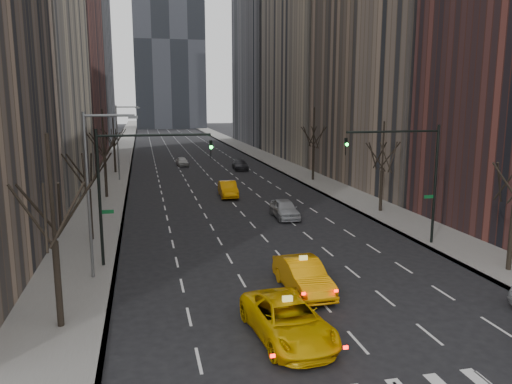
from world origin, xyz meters
TOP-DOWN VIEW (x-y plane):
  - ground at (0.00, 0.00)m, footprint 400.00×400.00m
  - sidewalk_left at (-12.25, 70.00)m, footprint 4.50×320.00m
  - sidewalk_right at (12.25, 70.00)m, footprint 4.50×320.00m
  - bld_left_far at (-21.50, 66.00)m, footprint 14.00×28.00m
  - bld_left_deep at (-21.50, 96.00)m, footprint 14.00×30.00m
  - bld_right_far at (21.50, 64.00)m, footprint 14.00×28.00m
  - bld_right_deep at (21.50, 95.00)m, footprint 14.00×30.00m
  - tree_lw_a at (-12.00, 4.00)m, footprint 3.36×3.50m
  - tree_lw_b at (-12.00, 18.00)m, footprint 3.36×3.50m
  - tree_lw_c at (-12.00, 34.00)m, footprint 3.36×3.50m
  - tree_lw_d at (-12.00, 52.00)m, footprint 3.36×3.50m
  - tree_rw_b at (12.00, 22.00)m, footprint 3.36×3.50m
  - tree_rw_c at (12.00, 40.00)m, footprint 3.36×3.50m
  - traffic_mast_left at (-9.11, 12.00)m, footprint 6.69×0.39m
  - traffic_mast_right at (9.11, 12.00)m, footprint 6.69×0.39m
  - streetlight_near at (-10.84, 10.00)m, footprint 2.83×0.22m
  - streetlight_far at (-10.84, 45.00)m, footprint 2.83×0.22m
  - taxi_suv at (-2.70, 0.99)m, footprint 3.24×6.08m
  - taxi_sedan at (-0.46, 5.80)m, footprint 2.01×5.21m
  - silver_sedan_ahead at (3.15, 21.77)m, footprint 1.98×4.66m
  - far_taxi at (0.08, 32.09)m, footprint 1.87×4.84m
  - far_suv_grey at (5.16, 51.68)m, footprint 2.20×4.88m
  - far_car_white at (-2.57, 57.78)m, footprint 1.89×4.04m

SIDE VIEW (x-z plane):
  - ground at x=0.00m, z-range 0.00..0.00m
  - sidewalk_left at x=-12.25m, z-range 0.00..0.15m
  - sidewalk_right at x=12.25m, z-range 0.00..0.15m
  - far_car_white at x=-2.57m, z-range 0.00..1.34m
  - far_suv_grey at x=5.16m, z-range 0.00..1.39m
  - silver_sedan_ahead at x=3.15m, z-range 0.00..1.57m
  - far_taxi at x=0.08m, z-range 0.00..1.57m
  - taxi_suv at x=-2.70m, z-range 0.00..1.63m
  - taxi_sedan at x=-0.46m, z-range 0.00..1.69m
  - tree_lw_d at x=-12.00m, z-range -0.12..7.24m
  - tree_lw_b at x=-12.00m, z-range -0.19..7.63m
  - tree_rw_b at x=12.00m, z-range -0.19..7.63m
  - tree_lw_a at x=-12.00m, z-range -0.26..8.02m
  - tree_lw_c at x=-12.00m, z-range -0.33..8.41m
  - tree_rw_c at x=12.00m, z-range -0.33..8.41m
  - traffic_mast_left at x=-9.11m, z-range 1.49..9.49m
  - traffic_mast_right at x=9.11m, z-range 1.49..9.49m
  - streetlight_near at x=-10.84m, z-range 1.12..10.12m
  - streetlight_far at x=-10.84m, z-range 1.12..10.12m
  - bld_left_far at x=-21.50m, z-range 0.00..44.00m
  - bld_right_far at x=21.50m, z-range 0.00..50.00m
  - bld_right_deep at x=21.50m, z-range 0.00..58.00m
  - bld_left_deep at x=-21.50m, z-range 0.00..60.00m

